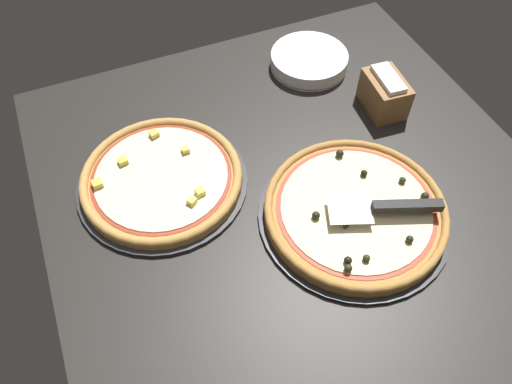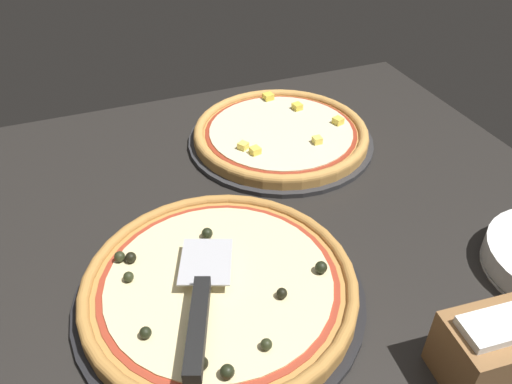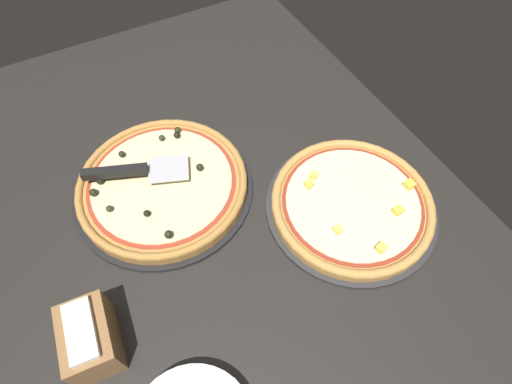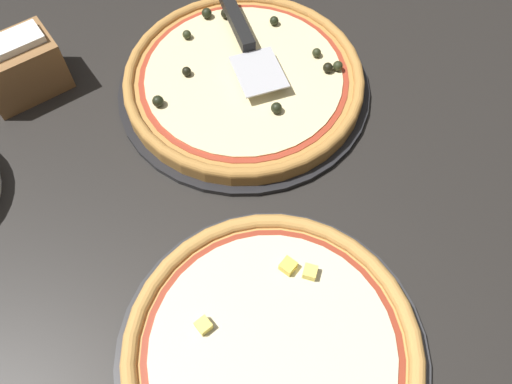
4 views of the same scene
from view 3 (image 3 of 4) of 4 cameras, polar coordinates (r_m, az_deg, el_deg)
ground_plane at (r=100.03cm, az=-7.88°, el=0.71°), size 136.99×113.53×3.60cm
pizza_pan_front at (r=98.49cm, az=-12.96°, el=0.44°), size 42.70×42.70×1.00cm
pizza_front at (r=96.76cm, az=-13.22°, el=1.17°), size 40.13×40.13×4.42cm
pizza_pan_back at (r=95.72cm, az=13.35°, el=-2.13°), size 39.68×39.68×1.00cm
pizza_back at (r=94.17cm, az=13.58°, el=-1.53°), size 37.30×37.30×3.47cm
serving_spatula at (r=96.66cm, az=-18.10°, el=2.84°), size 13.18×24.24×2.00cm
napkin_holder at (r=82.68cm, az=-22.63°, el=-18.71°), size 13.63×9.72×10.38cm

